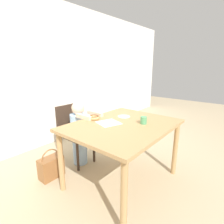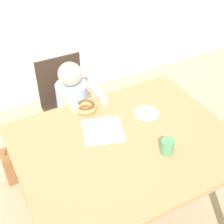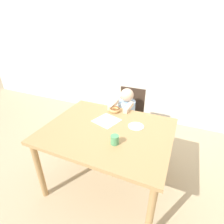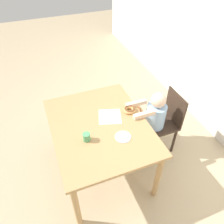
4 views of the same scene
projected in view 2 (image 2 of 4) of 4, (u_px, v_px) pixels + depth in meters
name	position (u px, v px, depth m)	size (l,w,h in m)	color
ground_plane	(123.00, 217.00, 2.28)	(12.00, 12.00, 0.00)	tan
dining_table	(126.00, 152.00, 1.87)	(1.26, 1.00, 0.76)	tan
chair	(68.00, 109.00, 2.58)	(0.37, 0.44, 0.85)	#38281E
child_figure	(74.00, 114.00, 2.48)	(0.25, 0.48, 0.93)	#99BCE0
donut	(86.00, 107.00, 2.04)	(0.14, 0.14, 0.05)	tan
napkin	(103.00, 130.00, 1.89)	(0.30, 0.30, 0.00)	white
handbag	(22.00, 161.00, 2.52)	(0.30, 0.16, 0.39)	brown
cup	(167.00, 146.00, 1.72)	(0.07, 0.07, 0.09)	#519E66
plate	(147.00, 113.00, 2.02)	(0.16, 0.16, 0.01)	silver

